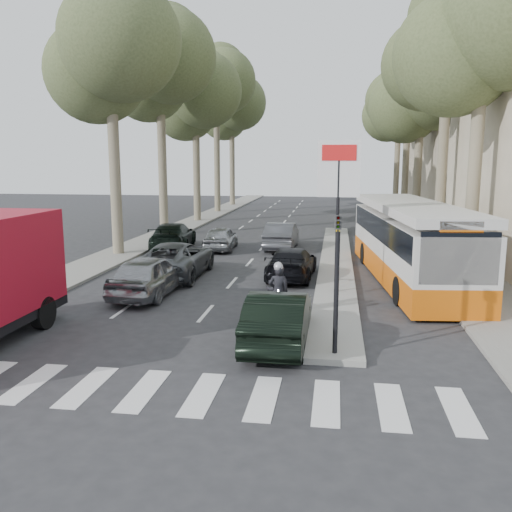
{
  "coord_description": "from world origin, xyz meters",
  "views": [
    {
      "loc": [
        3.2,
        -14.5,
        4.89
      ],
      "look_at": [
        0.47,
        3.86,
        1.6
      ],
      "focal_mm": 38.0,
      "sensor_mm": 36.0,
      "label": 1
    }
  ],
  "objects_px": {
    "city_bus": "(410,240)",
    "silver_hatchback": "(149,275)",
    "dark_hatchback": "(279,317)",
    "motorcycle": "(278,292)"
  },
  "relations": [
    {
      "from": "dark_hatchback",
      "to": "motorcycle",
      "type": "relative_size",
      "value": 2.07
    },
    {
      "from": "silver_hatchback",
      "to": "city_bus",
      "type": "distance_m",
      "value": 10.53
    },
    {
      "from": "city_bus",
      "to": "motorcycle",
      "type": "bearing_deg",
      "value": -133.63
    },
    {
      "from": "dark_hatchback",
      "to": "motorcycle",
      "type": "xyz_separation_m",
      "value": [
        -0.27,
        2.39,
        0.1
      ]
    },
    {
      "from": "silver_hatchback",
      "to": "motorcycle",
      "type": "distance_m",
      "value": 5.42
    },
    {
      "from": "silver_hatchback",
      "to": "motorcycle",
      "type": "xyz_separation_m",
      "value": [
        4.97,
        -2.16,
        0.07
      ]
    },
    {
      "from": "dark_hatchback",
      "to": "motorcycle",
      "type": "bearing_deg",
      "value": -83.46
    },
    {
      "from": "city_bus",
      "to": "silver_hatchback",
      "type": "bearing_deg",
      "value": -163.69
    },
    {
      "from": "dark_hatchback",
      "to": "city_bus",
      "type": "distance_m",
      "value": 9.69
    },
    {
      "from": "motorcycle",
      "to": "city_bus",
      "type": "bearing_deg",
      "value": 45.13
    }
  ]
}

